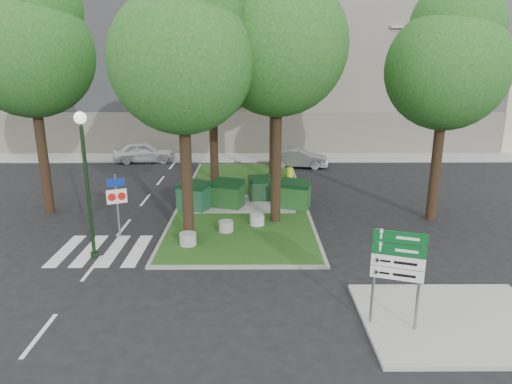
{
  "coord_description": "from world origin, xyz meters",
  "views": [
    {
      "loc": [
        1.04,
        -14.35,
        6.8
      ],
      "look_at": [
        1.14,
        2.46,
        2.0
      ],
      "focal_mm": 32.0,
      "sensor_mm": 36.0,
      "label": 1
    }
  ],
  "objects_px": {
    "tree_street_left": "(31,41)",
    "bollard_left": "(188,239)",
    "car_silver": "(299,158)",
    "tree_median_mid": "(214,58)",
    "dumpster_b": "(228,194)",
    "traffic_sign_pole": "(117,197)",
    "street_lamp": "(86,169)",
    "dumpster_a": "(194,196)",
    "tree_median_far": "(276,33)",
    "litter_bin": "(290,173)",
    "directional_sign": "(398,264)",
    "bollard_mid": "(226,226)",
    "tree_median_near_left": "(184,47)",
    "dumpster_c": "(261,188)",
    "tree_median_near_right": "(280,31)",
    "dumpster_d": "(295,194)",
    "car_white": "(144,152)",
    "bollard_right": "(257,220)",
    "tree_street_right": "(449,57)"
  },
  "relations": [
    {
      "from": "dumpster_d",
      "to": "traffic_sign_pole",
      "type": "bearing_deg",
      "value": -136.24
    },
    {
      "from": "tree_street_right",
      "to": "dumpster_b",
      "type": "distance_m",
      "value": 11.25
    },
    {
      "from": "bollard_mid",
      "to": "tree_street_left",
      "type": "bearing_deg",
      "value": 161.06
    },
    {
      "from": "bollard_right",
      "to": "car_white",
      "type": "xyz_separation_m",
      "value": [
        -7.84,
        13.32,
        0.38
      ]
    },
    {
      "from": "tree_median_near_right",
      "to": "directional_sign",
      "type": "xyz_separation_m",
      "value": [
        2.61,
        -8.33,
        -6.11
      ]
    },
    {
      "from": "tree_median_far",
      "to": "litter_bin",
      "type": "distance_m",
      "value": 7.93
    },
    {
      "from": "tree_street_right",
      "to": "dumpster_b",
      "type": "relative_size",
      "value": 6.06
    },
    {
      "from": "dumpster_d",
      "to": "litter_bin",
      "type": "bearing_deg",
      "value": 106.18
    },
    {
      "from": "bollard_left",
      "to": "litter_bin",
      "type": "distance_m",
      "value": 11.17
    },
    {
      "from": "directional_sign",
      "to": "car_silver",
      "type": "height_order",
      "value": "directional_sign"
    },
    {
      "from": "tree_street_left",
      "to": "bollard_left",
      "type": "relative_size",
      "value": 17.25
    },
    {
      "from": "tree_street_right",
      "to": "bollard_right",
      "type": "distance_m",
      "value": 10.37
    },
    {
      "from": "dumpster_b",
      "to": "car_silver",
      "type": "distance_m",
      "value": 9.92
    },
    {
      "from": "tree_median_far",
      "to": "bollard_mid",
      "type": "distance_m",
      "value": 12.16
    },
    {
      "from": "tree_median_mid",
      "to": "litter_bin",
      "type": "relative_size",
      "value": 15.25
    },
    {
      "from": "dumpster_b",
      "to": "traffic_sign_pole",
      "type": "xyz_separation_m",
      "value": [
        -4.18,
        -3.66,
        0.92
      ]
    },
    {
      "from": "dumpster_c",
      "to": "car_white",
      "type": "height_order",
      "value": "car_white"
    },
    {
      "from": "bollard_mid",
      "to": "car_white",
      "type": "xyz_separation_m",
      "value": [
        -6.56,
        14.1,
        0.38
      ]
    },
    {
      "from": "bollard_mid",
      "to": "tree_median_near_left",
      "type": "bearing_deg",
      "value": -154.23
    },
    {
      "from": "tree_median_near_right",
      "to": "directional_sign",
      "type": "bearing_deg",
      "value": -72.59
    },
    {
      "from": "dumpster_a",
      "to": "tree_median_near_left",
      "type": "bearing_deg",
      "value": -60.17
    },
    {
      "from": "tree_street_left",
      "to": "bollard_mid",
      "type": "xyz_separation_m",
      "value": [
        8.33,
        -2.86,
        -7.32
      ]
    },
    {
      "from": "tree_street_left",
      "to": "dumpster_c",
      "type": "xyz_separation_m",
      "value": [
        9.85,
        1.67,
        -6.96
      ]
    },
    {
      "from": "bollard_right",
      "to": "car_silver",
      "type": "height_order",
      "value": "car_silver"
    },
    {
      "from": "dumpster_c",
      "to": "street_lamp",
      "type": "bearing_deg",
      "value": -137.92
    },
    {
      "from": "tree_street_right",
      "to": "tree_median_near_left",
      "type": "bearing_deg",
      "value": -166.61
    },
    {
      "from": "tree_median_mid",
      "to": "litter_bin",
      "type": "height_order",
      "value": "tree_median_mid"
    },
    {
      "from": "street_lamp",
      "to": "directional_sign",
      "type": "height_order",
      "value": "street_lamp"
    },
    {
      "from": "dumpster_d",
      "to": "bollard_right",
      "type": "relative_size",
      "value": 2.75
    },
    {
      "from": "car_white",
      "to": "tree_median_near_right",
      "type": "bearing_deg",
      "value": -152.47
    },
    {
      "from": "dumpster_c",
      "to": "car_silver",
      "type": "distance_m",
      "value": 8.21
    },
    {
      "from": "car_white",
      "to": "bollard_mid",
      "type": "bearing_deg",
      "value": -161.94
    },
    {
      "from": "tree_median_far",
      "to": "directional_sign",
      "type": "height_order",
      "value": "tree_median_far"
    },
    {
      "from": "street_lamp",
      "to": "car_silver",
      "type": "height_order",
      "value": "street_lamp"
    },
    {
      "from": "street_lamp",
      "to": "dumpster_a",
      "type": "bearing_deg",
      "value": 60.84
    },
    {
      "from": "bollard_right",
      "to": "car_white",
      "type": "height_order",
      "value": "car_white"
    },
    {
      "from": "tree_median_near_left",
      "to": "dumpster_d",
      "type": "xyz_separation_m",
      "value": [
        4.41,
        3.83,
        -6.56
      ]
    },
    {
      "from": "tree_median_mid",
      "to": "bollard_right",
      "type": "bearing_deg",
      "value": -67.48
    },
    {
      "from": "tree_median_near_right",
      "to": "tree_street_left",
      "type": "xyz_separation_m",
      "value": [
        -10.5,
        1.5,
        -0.33
      ]
    },
    {
      "from": "dumpster_a",
      "to": "traffic_sign_pole",
      "type": "distance_m",
      "value": 4.31
    },
    {
      "from": "tree_median_mid",
      "to": "bollard_mid",
      "type": "relative_size",
      "value": 16.64
    },
    {
      "from": "car_white",
      "to": "bollard_right",
      "type": "bearing_deg",
      "value": -156.42
    },
    {
      "from": "tree_median_far",
      "to": "car_white",
      "type": "distance_m",
      "value": 12.84
    },
    {
      "from": "litter_bin",
      "to": "tree_median_mid",
      "type": "bearing_deg",
      "value": -145.08
    },
    {
      "from": "car_silver",
      "to": "tree_median_mid",
      "type": "bearing_deg",
      "value": 149.33
    },
    {
      "from": "street_lamp",
      "to": "traffic_sign_pole",
      "type": "height_order",
      "value": "street_lamp"
    },
    {
      "from": "car_silver",
      "to": "bollard_left",
      "type": "bearing_deg",
      "value": 165.18
    },
    {
      "from": "bollard_left",
      "to": "tree_street_right",
      "type": "bearing_deg",
      "value": 17.33
    },
    {
      "from": "tree_median_far",
      "to": "bollard_mid",
      "type": "height_order",
      "value": "tree_median_far"
    },
    {
      "from": "tree_street_right",
      "to": "directional_sign",
      "type": "height_order",
      "value": "tree_street_right"
    }
  ]
}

